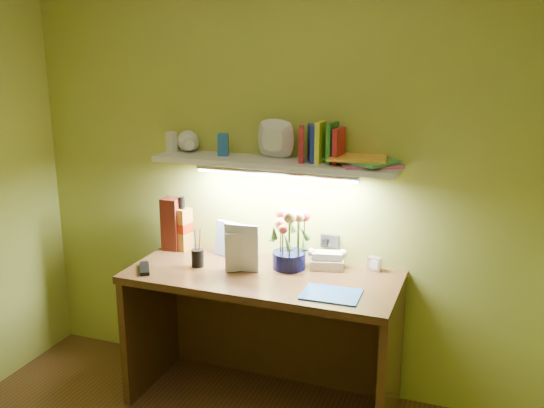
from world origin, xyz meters
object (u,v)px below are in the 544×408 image
Objects in this scene: desk at (262,340)px; desk_clock at (375,264)px; telephone at (327,258)px; whisky_bottle at (183,224)px; flower_bouquet at (289,240)px.

desk is 0.72m from desk_clock.
desk is 8.09× the size of telephone.
desk is 4.50× the size of whisky_bottle.
desk is 0.80m from whisky_bottle.
flower_bouquet is 0.23m from telephone.
telephone is at bearing 0.22° from whisky_bottle.
telephone reaches higher than desk_clock.
flower_bouquet is 0.67m from whisky_bottle.
flower_bouquet is (0.10, 0.13, 0.53)m from desk.
flower_bouquet is at bearing 51.84° from desk.
desk_clock is 1.10m from whisky_bottle.
whisky_bottle is at bearing -165.27° from desk_clock.
telephone reaches higher than desk.
desk_clock is at bearing 25.30° from desk.
flower_bouquet is at bearing -172.42° from telephone.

